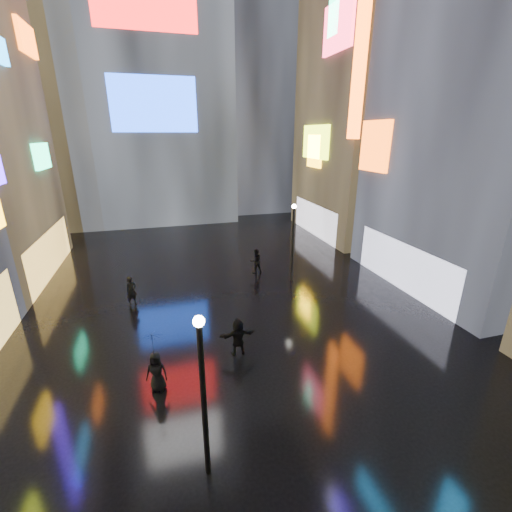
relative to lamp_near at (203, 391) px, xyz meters
name	(u,v)px	position (x,y,z in m)	size (l,w,h in m)	color
ground	(222,289)	(2.68, 12.31, -2.94)	(140.00, 140.00, 0.00)	black
building_right_far	(374,79)	(18.65, 22.30, 11.03)	(10.28, 12.00, 28.00)	black
tower_main	(145,16)	(-0.32, 36.28, 18.06)	(16.00, 14.20, 42.00)	black
tower_flank_right	(251,68)	(11.68, 38.31, 14.06)	(12.00, 12.00, 34.00)	black
tower_flank_left	(37,95)	(-11.32, 34.31, 10.06)	(10.00, 10.00, 26.00)	black
lamp_near	(203,391)	(0.00, 0.00, 0.00)	(0.30, 0.30, 5.20)	black
lamp_far	(293,238)	(7.49, 12.44, 0.00)	(0.30, 0.30, 5.20)	black
pedestrian_4	(157,372)	(-1.35, 3.97, -2.12)	(0.80, 0.52, 1.65)	black
pedestrian_5	(238,337)	(2.15, 5.37, -2.08)	(1.61, 0.51, 1.74)	black
pedestrian_6	(131,291)	(-2.68, 11.65, -2.08)	(0.63, 0.41, 1.73)	black
pedestrian_7	(256,261)	(5.51, 14.32, -2.07)	(0.85, 0.66, 1.75)	black
umbrella_2	(153,344)	(-1.35, 3.97, -0.88)	(0.91, 0.93, 0.84)	black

